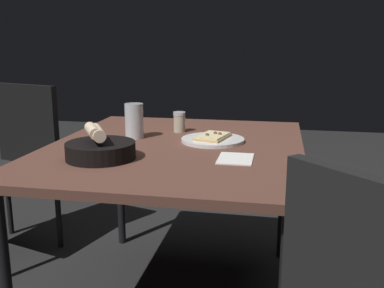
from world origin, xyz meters
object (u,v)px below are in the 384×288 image
(bread_basket, at_px, (100,149))
(pepper_shaker, at_px, (179,123))
(dining_table, at_px, (176,158))
(chair_far, at_px, (12,158))
(beer_glass, at_px, (134,122))
(pizza_plate, at_px, (213,139))

(bread_basket, xyz_separation_m, pepper_shaker, (-0.51, 0.17, 0.00))
(dining_table, bearing_deg, chair_far, -110.73)
(pepper_shaker, bearing_deg, beer_glass, -44.64)
(bread_basket, bearing_deg, pepper_shaker, 161.58)
(dining_table, relative_size, pizza_plate, 4.60)
(pepper_shaker, bearing_deg, pizza_plate, 46.70)
(bread_basket, relative_size, beer_glass, 1.66)
(pizza_plate, relative_size, pepper_shaker, 2.84)
(pepper_shaker, height_order, chair_far, chair_far)
(pizza_plate, height_order, beer_glass, beer_glass)
(dining_table, height_order, chair_far, chair_far)
(dining_table, xyz_separation_m, pizza_plate, (-0.09, 0.14, 0.06))
(beer_glass, height_order, chair_far, chair_far)
(pepper_shaker, bearing_deg, chair_far, -96.92)
(beer_glass, bearing_deg, chair_far, -109.61)
(dining_table, height_order, bread_basket, bread_basket)
(dining_table, relative_size, chair_far, 1.34)
(chair_far, bearing_deg, beer_glass, 70.39)
(dining_table, relative_size, bread_basket, 4.86)
(pizza_plate, distance_m, chair_far, 1.15)
(pepper_shaker, bearing_deg, dining_table, 9.09)
(beer_glass, bearing_deg, pepper_shaker, 135.36)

